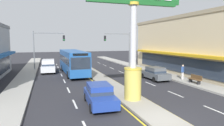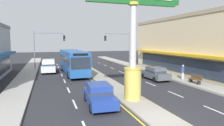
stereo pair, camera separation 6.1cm
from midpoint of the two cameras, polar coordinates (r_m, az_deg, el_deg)
name	(u,v)px [view 1 (the left image)]	position (r m, az deg, el deg)	size (l,w,h in m)	color
ground_plane	(163,121)	(12.15, 14.25, -16.02)	(160.00, 160.00, 0.00)	#28282D
median_strip	(93,73)	(28.46, -5.65, -2.86)	(2.09, 52.00, 0.14)	gray
sidewalk_left	(24,79)	(25.95, -24.02, -4.22)	(2.34, 60.00, 0.18)	#9E9B93
sidewalk_right	(154,72)	(29.84, 12.00, -2.50)	(2.34, 60.00, 0.18)	#9E9B93
lane_markings	(95,75)	(27.17, -5.02, -3.43)	(8.83, 52.00, 0.01)	silver
district_sign	(133,44)	(14.92, 6.03, 5.34)	(7.67, 1.36, 8.63)	gold
storefront_right	(202,45)	(31.62, 24.57, 4.71)	(10.71, 23.14, 8.05)	beige
traffic_light_left_side	(46,43)	(33.30, -18.67, 5.38)	(4.86, 0.46, 6.20)	slate
traffic_light_right_side	(120,43)	(35.15, 2.36, 5.73)	(4.86, 0.46, 6.20)	slate
bus_near_right_lane	(73,61)	(28.26, -11.25, 0.66)	(2.86, 11.27, 3.26)	#1E5199
suv_far_right_lane	(48,66)	(30.49, -17.93, -0.79)	(2.08, 4.66, 1.90)	silver
sedan_near_left_lane	(100,95)	(14.31, -3.74, -9.06)	(2.02, 4.39, 1.53)	navy
sedan_mid_left_lane	(155,73)	(24.12, 12.16, -2.90)	(1.88, 4.32, 1.53)	#4C5156
street_bench	(195,79)	(22.49, 22.80, -4.27)	(0.48, 1.60, 0.88)	brown
pedestrian_near_kerb	(183,71)	(24.26, 19.66, -2.22)	(0.45, 0.41, 1.70)	#B7B2AD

